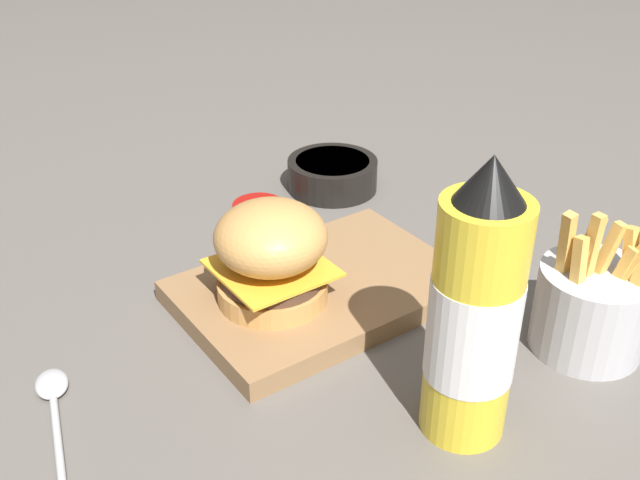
# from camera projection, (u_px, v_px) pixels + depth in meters

# --- Properties ---
(ground_plane) EXTENTS (6.00, 6.00, 0.00)m
(ground_plane) POSITION_uv_depth(u_px,v_px,m) (356.00, 337.00, 0.75)
(ground_plane) COLOR #5B5651
(serving_board) EXTENTS (0.29, 0.20, 0.02)m
(serving_board) POSITION_uv_depth(u_px,v_px,m) (320.00, 289.00, 0.80)
(serving_board) COLOR olive
(serving_board) RESTS_ON ground_plane
(burger) EXTENTS (0.11, 0.11, 0.11)m
(burger) POSITION_uv_depth(u_px,v_px,m) (271.00, 253.00, 0.74)
(burger) COLOR tan
(burger) RESTS_ON serving_board
(ketchup_bottle) EXTENTS (0.07, 0.07, 0.25)m
(ketchup_bottle) POSITION_uv_depth(u_px,v_px,m) (475.00, 316.00, 0.59)
(ketchup_bottle) COLOR yellow
(ketchup_bottle) RESTS_ON ground_plane
(fries_basket) EXTENTS (0.11, 0.11, 0.15)m
(fries_basket) POSITION_uv_depth(u_px,v_px,m) (592.00, 307.00, 0.71)
(fries_basket) COLOR #B7B7BC
(fries_basket) RESTS_ON ground_plane
(side_bowl) EXTENTS (0.12, 0.12, 0.04)m
(side_bowl) POSITION_uv_depth(u_px,v_px,m) (332.00, 173.00, 1.03)
(side_bowl) COLOR black
(side_bowl) RESTS_ON ground_plane
(spoon) EXTENTS (0.05, 0.15, 0.01)m
(spoon) POSITION_uv_depth(u_px,v_px,m) (53.00, 398.00, 0.66)
(spoon) COLOR #B2B2B7
(spoon) RESTS_ON ground_plane
(ketchup_puddle) EXTENTS (0.07, 0.07, 0.00)m
(ketchup_puddle) POSITION_uv_depth(u_px,v_px,m) (258.00, 204.00, 0.99)
(ketchup_puddle) COLOR #9E140F
(ketchup_puddle) RESTS_ON ground_plane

